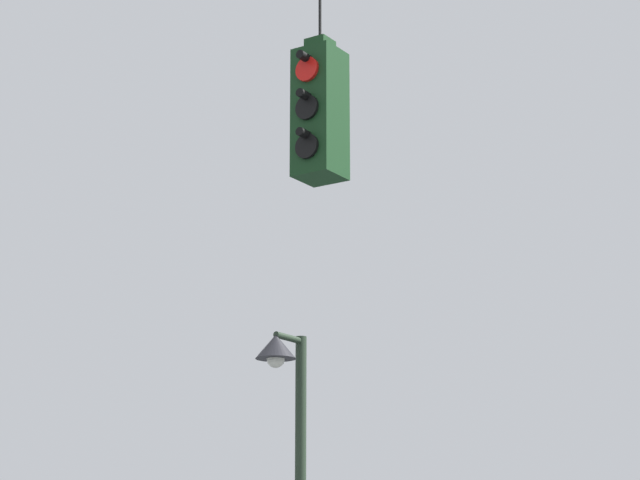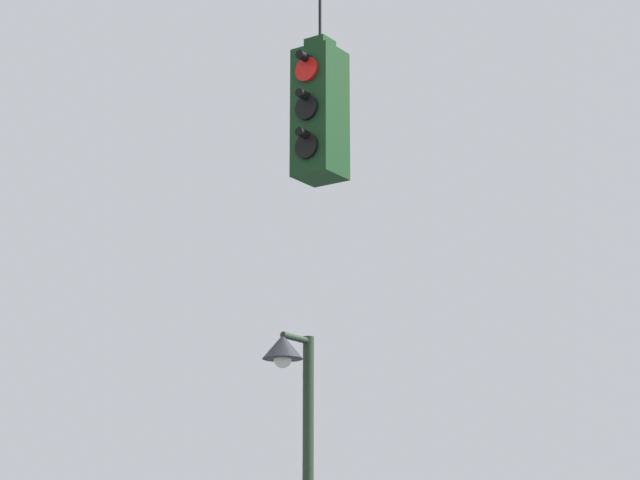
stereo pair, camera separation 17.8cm
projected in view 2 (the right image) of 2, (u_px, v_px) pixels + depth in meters
The scene contains 2 objects.
traffic_light_near_right_pole at pixel (320, 110), 9.80m from camera, with size 0.34×0.58×3.63m.
street_lamp at pixel (296, 448), 13.04m from camera, with size 0.43×0.75×4.34m.
Camera 2 is at (5.16, -7.54, 1.86)m, focal length 70.00 mm.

